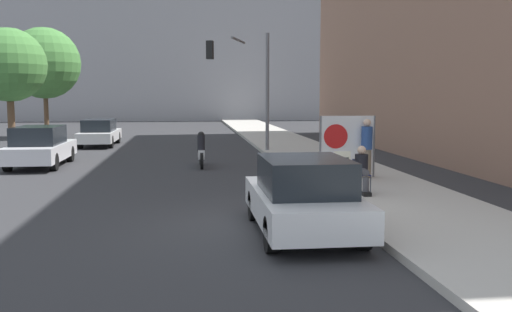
{
  "coord_description": "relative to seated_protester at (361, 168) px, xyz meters",
  "views": [
    {
      "loc": [
        -1.8,
        -11.39,
        2.7
      ],
      "look_at": [
        0.01,
        3.77,
        1.05
      ],
      "focal_mm": 40.0,
      "sensor_mm": 36.0,
      "label": 1
    }
  ],
  "objects": [
    {
      "name": "parked_car_curbside",
      "position": [
        -2.22,
        -3.44,
        -0.08
      ],
      "size": [
        1.82,
        4.15,
        1.5
      ],
      "color": "white",
      "rests_on": "ground_plane"
    },
    {
      "name": "car_on_road_midblock",
      "position": [
        -9.05,
        16.61,
        -0.12
      ],
      "size": [
        1.71,
        4.76,
        1.41
      ],
      "color": "white",
      "rests_on": "ground_plane"
    },
    {
      "name": "street_tree_near_curb",
      "position": [
        -11.49,
        9.87,
        3.03
      ],
      "size": [
        2.94,
        2.94,
        5.35
      ],
      "color": "brown",
      "rests_on": "ground_plane"
    },
    {
      "name": "ground_plane",
      "position": [
        -2.61,
        -2.71,
        -0.82
      ],
      "size": [
        160.0,
        160.0,
        0.0
      ],
      "primitive_type": "plane",
      "color": "#303033"
    },
    {
      "name": "traffic_light_pole",
      "position": [
        -1.81,
        12.12,
        2.93
      ],
      "size": [
        2.84,
        2.6,
        5.31
      ],
      "color": "slate",
      "rests_on": "sidewalk_curb"
    },
    {
      "name": "sidewalk_curb",
      "position": [
        0.77,
        12.29,
        -0.74
      ],
      "size": [
        3.63,
        90.0,
        0.16
      ],
      "primitive_type": "cube",
      "color": "#B7B2A8",
      "rests_on": "ground_plane"
    },
    {
      "name": "building_backdrop_far",
      "position": [
        -4.61,
        50.59,
        10.19
      ],
      "size": [
        52.0,
        12.0,
        22.03
      ],
      "color": "#99999E",
      "rests_on": "ground_plane"
    },
    {
      "name": "protest_banner",
      "position": [
        0.43,
        2.89,
        0.33
      ],
      "size": [
        1.75,
        0.06,
        1.89
      ],
      "color": "slate",
      "rests_on": "sidewalk_curb"
    },
    {
      "name": "car_on_road_nearest",
      "position": [
        -9.95,
        8.0,
        -0.07
      ],
      "size": [
        1.8,
        4.55,
        1.52
      ],
      "color": "silver",
      "rests_on": "ground_plane"
    },
    {
      "name": "pedestrian_behind",
      "position": [
        0.47,
        3.95,
        0.28
      ],
      "size": [
        0.34,
        0.34,
        1.84
      ],
      "rotation": [
        0.0,
        0.0,
        3.71
      ],
      "color": "#756651",
      "rests_on": "sidewalk_curb"
    },
    {
      "name": "seated_protester",
      "position": [
        0.0,
        0.0,
        0.0
      ],
      "size": [
        0.95,
        0.77,
        1.23
      ],
      "rotation": [
        0.0,
        0.0,
        -0.25
      ],
      "color": "#474C56",
      "rests_on": "sidewalk_curb"
    },
    {
      "name": "motorcycle_on_road",
      "position": [
        -3.94,
        7.17,
        -0.26
      ],
      "size": [
        0.28,
        2.07,
        1.33
      ],
      "color": "white",
      "rests_on": "ground_plane"
    },
    {
      "name": "street_tree_midblock",
      "position": [
        -13.16,
        22.68,
        3.79
      ],
      "size": [
        4.37,
        4.37,
        6.81
      ],
      "color": "brown",
      "rests_on": "ground_plane"
    },
    {
      "name": "jogger_on_sidewalk",
      "position": [
        0.99,
        2.67,
        0.26
      ],
      "size": [
        0.34,
        0.34,
        1.8
      ],
      "rotation": [
        0.0,
        0.0,
        2.79
      ],
      "color": "#756651",
      "rests_on": "sidewalk_curb"
    }
  ]
}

